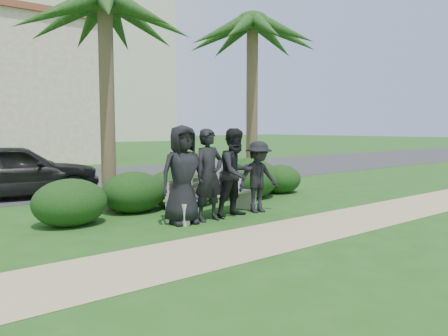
{
  "coord_description": "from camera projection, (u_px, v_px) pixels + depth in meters",
  "views": [
    {
      "loc": [
        -6.38,
        -6.9,
        1.81
      ],
      "look_at": [
        -0.12,
        1.0,
        0.88
      ],
      "focal_mm": 35.0,
      "sensor_mm": 36.0,
      "label": 1
    }
  ],
  "objects": [
    {
      "name": "hedge_b",
      "position": [
        134.0,
        191.0,
        9.41
      ],
      "size": [
        1.39,
        1.15,
        0.91
      ],
      "primitive_type": "ellipsoid",
      "color": "black",
      "rests_on": "ground"
    },
    {
      "name": "car_a",
      "position": [
        15.0,
        171.0,
        11.23
      ],
      "size": [
        4.39,
        2.39,
        1.42
      ],
      "primitive_type": "imported",
      "rotation": [
        0.0,
        0.0,
        1.39
      ],
      "color": "black",
      "rests_on": "ground"
    },
    {
      "name": "hotel_tower",
      "position": [
        60.0,
        43.0,
        59.85
      ],
      "size": [
        26.0,
        18.0,
        37.3
      ],
      "color": "beige",
      "rests_on": "ground"
    },
    {
      "name": "hedge_f",
      "position": [
        281.0,
        180.0,
        12.32
      ],
      "size": [
        1.06,
        0.87,
        0.69
      ],
      "primitive_type": "ellipsoid",
      "color": "black",
      "rests_on": "ground"
    },
    {
      "name": "palm_right",
      "position": [
        252.0,
        24.0,
        12.02
      ],
      "size": [
        3.0,
        3.0,
        5.64
      ],
      "color": "brown",
      "rests_on": "ground"
    },
    {
      "name": "palm_left",
      "position": [
        105.0,
        3.0,
        9.25
      ],
      "size": [
        3.0,
        3.0,
        5.42
      ],
      "color": "brown",
      "rests_on": "ground"
    },
    {
      "name": "hedge_extra",
      "position": [
        176.0,
        187.0,
        10.07
      ],
      "size": [
        1.39,
        1.15,
        0.91
      ],
      "primitive_type": "ellipsoid",
      "color": "black",
      "rests_on": "ground"
    },
    {
      "name": "man_a",
      "position": [
        183.0,
        175.0,
        8.21
      ],
      "size": [
        0.97,
        0.69,
        1.87
      ],
      "primitive_type": "imported",
      "rotation": [
        0.0,
        0.0,
        -0.11
      ],
      "color": "black",
      "rests_on": "ground"
    },
    {
      "name": "hedge_d",
      "position": [
        248.0,
        177.0,
        11.29
      ],
      "size": [
        1.66,
        1.37,
        1.08
      ],
      "primitive_type": "ellipsoid",
      "color": "black",
      "rests_on": "ground"
    },
    {
      "name": "hedge_e",
      "position": [
        280.0,
        178.0,
        12.21
      ],
      "size": [
        1.25,
        1.03,
        0.82
      ],
      "primitive_type": "ellipsoid",
      "color": "black",
      "rests_on": "ground"
    },
    {
      "name": "hedge_a",
      "position": [
        70.0,
        201.0,
        8.11
      ],
      "size": [
        1.38,
        1.14,
        0.9
      ],
      "primitive_type": "ellipsoid",
      "color": "black",
      "rests_on": "ground"
    },
    {
      "name": "ground",
      "position": [
        257.0,
        211.0,
        9.5
      ],
      "size": [
        160.0,
        160.0,
        0.0
      ],
      "primitive_type": "plane",
      "color": "#204D16",
      "rests_on": "ground"
    },
    {
      "name": "stucco_bldg_right",
      "position": [
        7.0,
        92.0,
        22.59
      ],
      "size": [
        8.4,
        8.4,
        7.3
      ],
      "color": "tan",
      "rests_on": "ground"
    },
    {
      "name": "footpath",
      "position": [
        323.0,
        226.0,
        8.1
      ],
      "size": [
        30.0,
        1.6,
        0.01
      ],
      "primitive_type": "cube",
      "color": "tan",
      "rests_on": "ground"
    },
    {
      "name": "man_b",
      "position": [
        209.0,
        175.0,
        8.47
      ],
      "size": [
        0.68,
        0.46,
        1.8
      ],
      "primitive_type": "imported",
      "rotation": [
        0.0,
        0.0,
        0.05
      ],
      "color": "black",
      "rests_on": "ground"
    },
    {
      "name": "man_c",
      "position": [
        236.0,
        173.0,
        8.91
      ],
      "size": [
        0.95,
        0.77,
        1.81
      ],
      "primitive_type": "imported",
      "rotation": [
        0.0,
        0.0,
        0.11
      ],
      "color": "black",
      "rests_on": "ground"
    },
    {
      "name": "hedge_c",
      "position": [
        193.0,
        190.0,
        10.23
      ],
      "size": [
        1.14,
        0.94,
        0.74
      ],
      "primitive_type": "ellipsoid",
      "color": "black",
      "rests_on": "ground"
    },
    {
      "name": "park_bench",
      "position": [
        213.0,
        199.0,
        9.03
      ],
      "size": [
        2.32,
        0.92,
        0.78
      ],
      "rotation": [
        0.0,
        0.0,
        0.19
      ],
      "color": "#AAA18F",
      "rests_on": "ground"
    },
    {
      "name": "man_d",
      "position": [
        258.0,
        177.0,
        9.33
      ],
      "size": [
        1.06,
        0.71,
        1.53
      ],
      "primitive_type": "imported",
      "rotation": [
        0.0,
        0.0,
        -0.15
      ],
      "color": "black",
      "rests_on": "ground"
    },
    {
      "name": "asphalt_street",
      "position": [
        106.0,
        178.0,
        15.75
      ],
      "size": [
        160.0,
        8.0,
        0.01
      ],
      "primitive_type": "cube",
      "color": "#2D2D30",
      "rests_on": "ground"
    }
  ]
}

